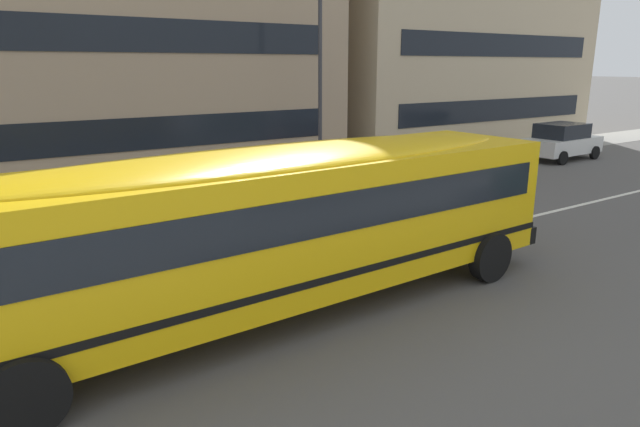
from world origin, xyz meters
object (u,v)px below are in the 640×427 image
at_px(school_bus, 264,219).
at_px(parked_car_white_end_of_row, 562,141).
at_px(street_lamp, 320,61).
at_px(parked_car_red_by_lamppost, 439,157).

xyz_separation_m(school_bus, parked_car_white_end_of_row, (18.92, 6.78, -0.86)).
bearing_deg(school_bus, street_lamp, -130.07).
bearing_deg(parked_car_white_end_of_row, parked_car_red_by_lamppost, 178.71).
height_order(school_bus, street_lamp, street_lamp).
relative_size(parked_car_white_end_of_row, street_lamp, 0.58).
relative_size(school_bus, street_lamp, 1.89).
xyz_separation_m(school_bus, parked_car_red_by_lamppost, (11.04, 6.73, -0.86)).
bearing_deg(street_lamp, school_bus, -128.72).
height_order(parked_car_red_by_lamppost, street_lamp, street_lamp).
bearing_deg(parked_car_red_by_lamppost, parked_car_white_end_of_row, -2.46).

